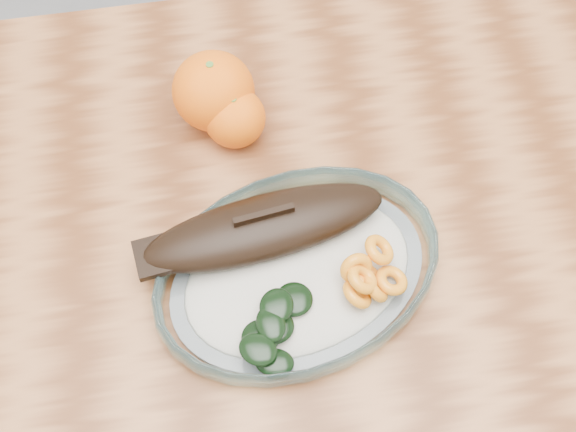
{
  "coord_description": "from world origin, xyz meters",
  "views": [
    {
      "loc": [
        -0.05,
        -0.29,
        1.41
      ],
      "look_at": [
        0.01,
        0.06,
        0.77
      ],
      "focal_mm": 45.0,
      "sensor_mm": 36.0,
      "label": 1
    }
  ],
  "objects": [
    {
      "name": "dining_table",
      "position": [
        0.0,
        0.0,
        0.65
      ],
      "size": [
        1.2,
        0.8,
        0.75
      ],
      "color": "#5F3016",
      "rests_on": "ground"
    },
    {
      "name": "plated_meal",
      "position": [
        0.01,
        0.0,
        0.77
      ],
      "size": [
        0.64,
        0.64,
        0.08
      ],
      "rotation": [
        0.0,
        0.0,
        0.27
      ],
      "color": "white",
      "rests_on": "dining_table"
    },
    {
      "name": "orange_left",
      "position": [
        -0.05,
        0.21,
        0.79
      ],
      "size": [
        0.09,
        0.09,
        0.09
      ],
      "primitive_type": "sphere",
      "color": "#FF4805",
      "rests_on": "dining_table"
    },
    {
      "name": "orange_right",
      "position": [
        -0.03,
        0.18,
        0.78
      ],
      "size": [
        0.07,
        0.07,
        0.07
      ],
      "primitive_type": "sphere",
      "color": "#FF4805",
      "rests_on": "dining_table"
    }
  ]
}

